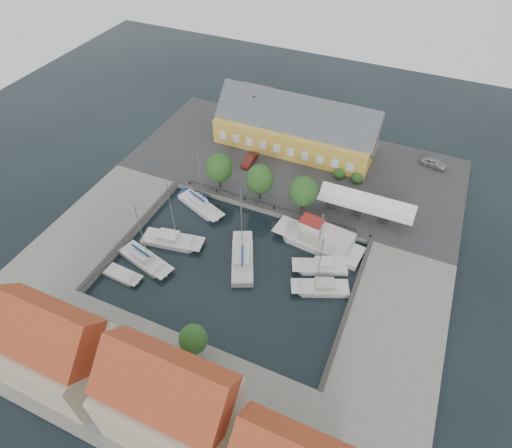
{
  "coord_description": "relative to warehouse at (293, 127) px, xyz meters",
  "views": [
    {
      "loc": [
        18.02,
        -34.84,
        45.84
      ],
      "look_at": [
        0.0,
        6.0,
        1.5
      ],
      "focal_mm": 30.0,
      "sensor_mm": 36.0,
      "label": 1
    }
  ],
  "objects": [
    {
      "name": "ground",
      "position": [
        2.6,
        -28.36,
        -4.43
      ],
      "size": [
        140.0,
        140.0,
        0.0
      ],
      "primitive_type": "plane",
      "color": "black",
      "rests_on": "ground"
    },
    {
      "name": "car_red",
      "position": [
        -4.64,
        -8.64,
        -2.73
      ],
      "size": [
        1.5,
        4.27,
        1.4
      ],
      "primitive_type": "imported",
      "rotation": [
        0.0,
        0.0,
        -0.0
      ],
      "color": "#5D1A15",
      "rests_on": "north_quay"
    },
    {
      "name": "launch_nw",
      "position": [
        -9.96,
        -19.49,
        -4.34
      ],
      "size": [
        4.98,
        2.24,
        0.88
      ],
      "color": "navy",
      "rests_on": "ground"
    },
    {
      "name": "center_sailboat",
      "position": [
        3.29,
        -28.59,
        -4.06
      ],
      "size": [
        6.56,
        9.8,
        13.11
      ],
      "color": "silver",
      "rests_on": "ground"
    },
    {
      "name": "trawler",
      "position": [
        12.36,
        -21.26,
        -3.41
      ],
      "size": [
        13.74,
        5.52,
        5.0
      ],
      "color": "silver",
      "rests_on": "ground"
    },
    {
      "name": "townhouses",
      "position": [
        4.52,
        -51.6,
        1.4
      ],
      "size": [
        36.3,
        8.5,
        12.0
      ],
      "color": "#B5A68B",
      "rests_on": "south_bank"
    },
    {
      "name": "east_boat_b",
      "position": [
        14.83,
        -28.77,
        -4.17
      ],
      "size": [
        7.96,
        5.24,
        10.57
      ],
      "color": "silver",
      "rests_on": "ground"
    },
    {
      "name": "west_boat_c",
      "position": [
        -7.75,
        -29.4,
        -4.17
      ],
      "size": [
        9.43,
        4.4,
        12.21
      ],
      "color": "silver",
      "rests_on": "ground"
    },
    {
      "name": "north_quay",
      "position": [
        2.6,
        -5.36,
        -3.93
      ],
      "size": [
        56.0,
        26.0,
        1.0
      ],
      "primitive_type": "cube",
      "color": "#2D2D30",
      "rests_on": "ground"
    },
    {
      "name": "west_boat_d",
      "position": [
        -9.13,
        -34.05,
        -4.16
      ],
      "size": [
        9.09,
        4.73,
        11.72
      ],
      "color": "silver",
      "rests_on": "ground"
    },
    {
      "name": "car_silver",
      "position": [
        24.6,
        3.32,
        -2.67
      ],
      "size": [
        4.74,
        2.67,
        1.52
      ],
      "primitive_type": "imported",
      "rotation": [
        0.0,
        0.0,
        1.37
      ],
      "color": "#98999F",
      "rests_on": "north_quay"
    },
    {
      "name": "east_quay",
      "position": [
        24.6,
        -30.36,
        -3.93
      ],
      "size": [
        12.0,
        24.0,
        1.0
      ],
      "primitive_type": "cube",
      "color": "slate",
      "rests_on": "ground"
    },
    {
      "name": "west_quay",
      "position": [
        -19.4,
        -30.36,
        -3.93
      ],
      "size": [
        12.0,
        24.0,
        1.0
      ],
      "primitive_type": "cube",
      "color": "slate",
      "rests_on": "ground"
    },
    {
      "name": "launch_sw",
      "position": [
        -10.45,
        -37.46,
        -4.34
      ],
      "size": [
        5.57,
        2.34,
        0.98
      ],
      "color": "silver",
      "rests_on": "ground"
    },
    {
      "name": "tent_canopy",
      "position": [
        16.6,
        -13.86,
        -0.74
      ],
      "size": [
        14.0,
        4.0,
        2.83
      ],
      "color": "white",
      "rests_on": "north_quay"
    },
    {
      "name": "quay_edge_fittings",
      "position": [
        2.62,
        -23.61,
        -3.37
      ],
      "size": [
        56.0,
        24.72,
        0.4
      ],
      "color": "#383533",
      "rests_on": "north_quay"
    },
    {
      "name": "west_boat_a",
      "position": [
        -7.61,
        -21.09,
        -4.16
      ],
      "size": [
        9.08,
        5.56,
        11.73
      ],
      "color": "silver",
      "rests_on": "ground"
    },
    {
      "name": "warehouse",
      "position": [
        0.0,
        0.0,
        0.0
      ],
      "size": [
        28.56,
        14.0,
        9.55
      ],
      "color": "gold",
      "rests_on": "north_quay"
    },
    {
      "name": "quay_trees",
      "position": [
        0.6,
        -16.36,
        0.45
      ],
      "size": [
        18.2,
        4.2,
        6.3
      ],
      "color": "black",
      "rests_on": "north_quay"
    },
    {
      "name": "south_bank",
      "position": [
        2.6,
        -49.36,
        -3.93
      ],
      "size": [
        56.0,
        14.0,
        1.0
      ],
      "primitive_type": "cube",
      "color": "slate",
      "rests_on": "ground"
    },
    {
      "name": "east_boat_a",
      "position": [
        13.68,
        -25.34,
        -4.17
      ],
      "size": [
        7.89,
        5.2,
        10.86
      ],
      "color": "silver",
      "rests_on": "ground"
    }
  ]
}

